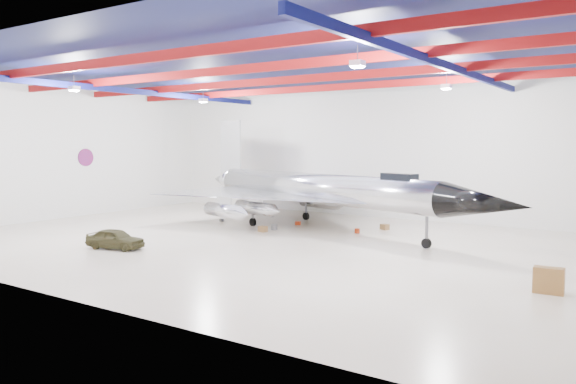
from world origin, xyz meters
The scene contains 15 objects.
floor centered at (0.00, 0.00, 0.00)m, with size 40.00×40.00×0.00m, color beige.
wall_back centered at (0.00, 15.00, 5.50)m, with size 40.00×40.00×0.00m, color silver.
wall_left centered at (-20.00, 0.00, 5.50)m, with size 30.00×30.00×0.00m, color silver.
ceiling centered at (0.00, 0.00, 11.00)m, with size 40.00×40.00×0.00m, color #0A0F38.
ceiling_structure centered at (0.00, 0.00, 10.32)m, with size 39.50×29.50×1.08m.
wall_roundel centered at (-19.94, 2.00, 5.00)m, with size 1.50×1.50×0.10m, color #B21414.
jet_aircraft centered at (0.57, 6.33, 2.68)m, with size 29.23×21.25×8.16m.
jeep centered at (-5.40, -6.82, 0.60)m, with size 1.42×3.53×1.20m, color #3D3A1E.
desk centered at (17.58, -3.30, 0.55)m, with size 1.19×0.60×1.09m, color brown.
toolbox_red centered at (-1.69, 7.34, 0.14)m, with size 0.39×0.31×0.27m, color #A52E10.
engine_drum centered at (-1.80, 4.36, 0.20)m, with size 0.45×0.45×0.41m, color #59595B.
parts_bin centered at (4.77, 8.88, 0.20)m, with size 0.57×0.45×0.40m, color olive.
crate_small centered at (-7.68, 5.43, 0.12)m, with size 0.33×0.27×0.23m, color #59595B.
tool_chest centered at (3.84, 6.35, 0.16)m, with size 0.36×0.36×0.32m, color #A52E10.
oil_barrel centered at (-1.93, 3.14, 0.20)m, with size 0.58×0.46×0.40m, color olive.
Camera 1 is at (21.32, -28.31, 6.23)m, focal length 35.00 mm.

